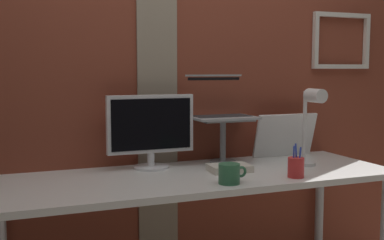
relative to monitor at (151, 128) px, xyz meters
name	(u,v)px	position (x,y,z in m)	size (l,w,h in m)	color
brick_wall_back	(169,52)	(0.16, 0.18, 0.38)	(3.15, 0.16, 2.67)	brown
desk	(200,189)	(0.18, -0.21, -0.28)	(1.91, 0.66, 0.74)	white
monitor	(151,128)	(0.00, 0.00, 0.00)	(0.44, 0.18, 0.37)	white
laptop_stand	(223,133)	(0.40, 0.00, -0.05)	(0.28, 0.22, 0.24)	gray
laptop	(218,106)	(0.40, 0.07, 0.09)	(0.34, 0.29, 0.23)	#ADB2B7
whiteboard_panel	(285,135)	(0.81, 0.04, -0.08)	(0.38, 0.02, 0.26)	white
desk_lamp	(311,118)	(0.77, -0.26, 0.04)	(0.12, 0.20, 0.40)	white
pen_cup	(296,167)	(0.57, -0.44, -0.16)	(0.07, 0.07, 0.16)	red
coffee_mug	(230,174)	(0.23, -0.44, -0.16)	(0.13, 0.09, 0.09)	#33724C
paper_clutter_stack	(229,168)	(0.34, -0.21, -0.19)	(0.20, 0.14, 0.03)	silver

